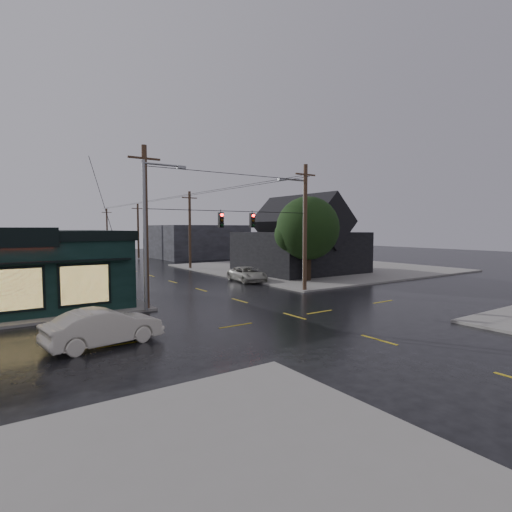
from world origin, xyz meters
TOP-DOWN VIEW (x-y plane):
  - ground_plane at (0.00, 0.00)m, footprint 160.00×160.00m
  - sidewalk_ne at (20.00, 20.00)m, footprint 28.00×28.00m
  - ne_building at (15.00, 17.00)m, footprint 12.60×11.60m
  - corner_tree at (10.62, 10.77)m, footprint 6.00×6.00m
  - utility_pole_nw at (-6.50, 6.50)m, footprint 2.00×0.32m
  - utility_pole_ne at (6.50, 6.50)m, footprint 2.00×0.32m
  - utility_pole_far_a at (6.50, 28.00)m, footprint 2.00×0.32m
  - utility_pole_far_b at (6.50, 48.00)m, footprint 2.00×0.32m
  - utility_pole_far_c at (6.50, 68.00)m, footprint 2.00×0.32m
  - span_signal_assembly at (0.10, 6.50)m, footprint 13.00×0.48m
  - streetlight_nw at (-6.80, 5.80)m, footprint 5.40×0.30m
  - streetlight_ne at (7.00, 7.20)m, footprint 5.40×0.30m
  - bg_building_east at (16.00, 45.00)m, footprint 14.00×12.00m
  - sedan_cream at (-10.58, 0.23)m, footprint 5.15×2.47m
  - suv_silver at (6.00, 14.17)m, footprint 2.87×5.28m

SIDE VIEW (x-z plane):
  - ground_plane at x=0.00m, z-range 0.00..0.00m
  - utility_pole_nw at x=-6.50m, z-range -5.08..5.08m
  - utility_pole_ne at x=6.50m, z-range -5.08..5.08m
  - utility_pole_far_a at x=6.50m, z-range -4.83..4.83m
  - utility_pole_far_b at x=6.50m, z-range -4.58..4.58m
  - utility_pole_far_c at x=6.50m, z-range -4.58..4.58m
  - streetlight_nw at x=-6.80m, z-range -4.58..4.58m
  - streetlight_ne at x=7.00m, z-range -4.58..4.58m
  - sidewalk_ne at x=20.00m, z-range 0.00..0.15m
  - suv_silver at x=6.00m, z-range 0.00..1.41m
  - sedan_cream at x=-10.58m, z-range 0.00..1.63m
  - bg_building_east at x=16.00m, z-range 0.00..5.60m
  - ne_building at x=15.00m, z-range 0.09..8.85m
  - corner_tree at x=10.62m, z-range 1.10..9.06m
  - span_signal_assembly at x=0.10m, z-range 5.08..6.31m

